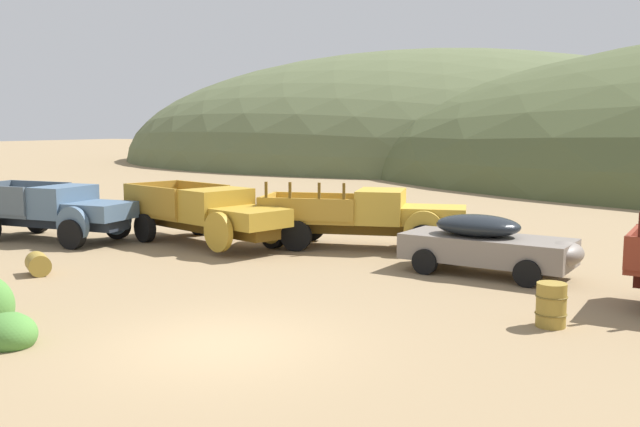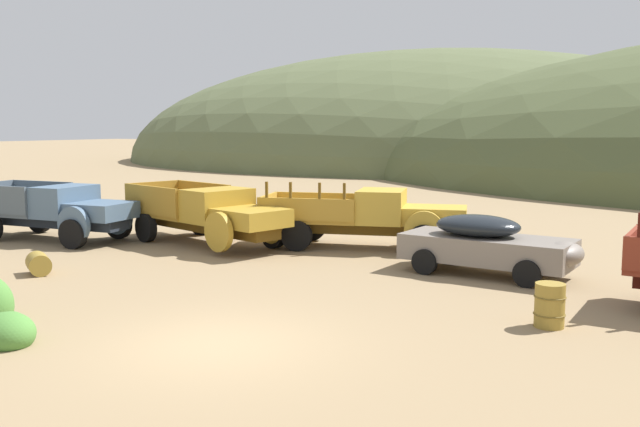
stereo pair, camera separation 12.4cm
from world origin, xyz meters
name	(u,v)px [view 1 (the left image)]	position (x,y,z in m)	size (l,w,h in m)	color
ground_plane	(221,345)	(0.00, 0.00, 0.00)	(300.00, 300.00, 0.00)	#937A56
hill_far_right	(429,160)	(-18.86, 66.06, 0.00)	(72.50, 59.57, 24.32)	#56603D
truck_chalk_blue	(61,211)	(-11.51, 6.71, 1.02)	(6.08, 2.90, 1.91)	#262D39
truck_mustard	(214,215)	(-6.29, 8.30, 1.03)	(6.81, 3.83, 1.91)	#593D12
truck_faded_yellow	(377,217)	(-1.45, 10.41, 1.00)	(6.72, 3.62, 2.16)	brown
car_primer_gray	(492,244)	(2.79, 8.15, 0.82)	(4.76, 2.31, 1.57)	slate
oil_drum_spare	(551,305)	(5.01, 3.95, 0.43)	(0.62, 0.62, 0.87)	olive
oil_drum_tipped	(38,264)	(-7.76, 2.57, 0.29)	(1.01, 0.93, 0.57)	olive
bush_between_trucks	(10,333)	(-3.34, -1.77, 0.21)	(1.06, 0.96, 0.76)	#4C8438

